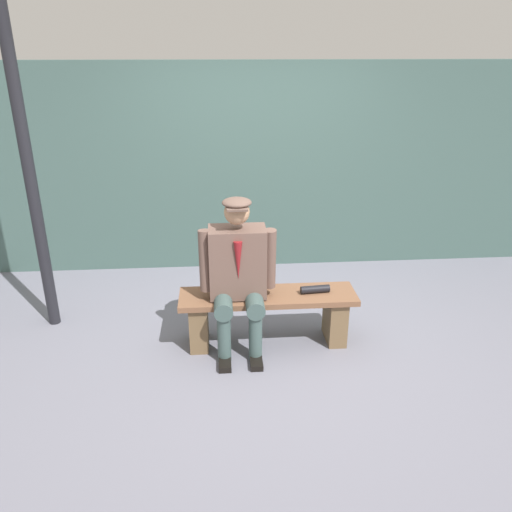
{
  "coord_description": "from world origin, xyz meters",
  "views": [
    {
      "loc": [
        0.39,
        3.79,
        2.39
      ],
      "look_at": [
        0.1,
        0.0,
        0.81
      ],
      "focal_mm": 35.54,
      "sensor_mm": 36.0,
      "label": 1
    }
  ],
  "objects_px": {
    "rolled_magazine": "(315,289)",
    "bench": "(268,311)",
    "seated_man": "(238,270)",
    "lamp_post": "(19,112)"
  },
  "relations": [
    {
      "from": "seated_man",
      "to": "rolled_magazine",
      "type": "xyz_separation_m",
      "value": [
        -0.65,
        -0.05,
        -0.22
      ]
    },
    {
      "from": "bench",
      "to": "lamp_post",
      "type": "height_order",
      "value": "lamp_post"
    },
    {
      "from": "rolled_magazine",
      "to": "lamp_post",
      "type": "distance_m",
      "value": 2.78
    },
    {
      "from": "bench",
      "to": "seated_man",
      "type": "xyz_separation_m",
      "value": [
        0.25,
        0.05,
        0.42
      ]
    },
    {
      "from": "rolled_magazine",
      "to": "bench",
      "type": "bearing_deg",
      "value": -0.74
    },
    {
      "from": "seated_man",
      "to": "lamp_post",
      "type": "relative_size",
      "value": 0.4
    },
    {
      "from": "bench",
      "to": "rolled_magazine",
      "type": "height_order",
      "value": "rolled_magazine"
    },
    {
      "from": "seated_man",
      "to": "lamp_post",
      "type": "distance_m",
      "value": 2.14
    },
    {
      "from": "bench",
      "to": "rolled_magazine",
      "type": "distance_m",
      "value": 0.44
    },
    {
      "from": "seated_man",
      "to": "bench",
      "type": "bearing_deg",
      "value": -167.95
    }
  ]
}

